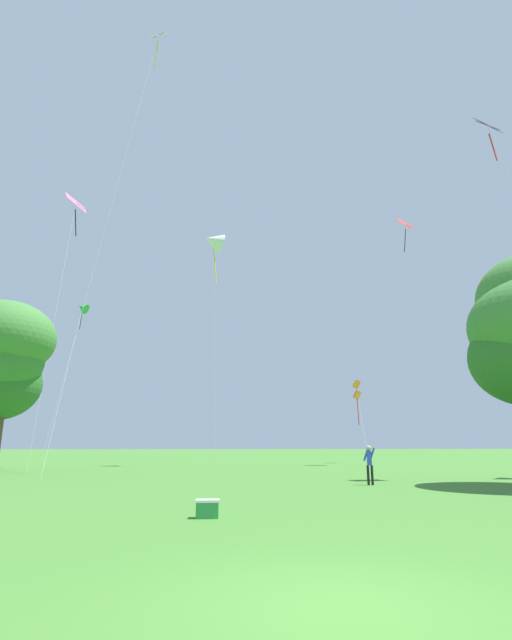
# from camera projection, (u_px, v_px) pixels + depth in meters

# --- Properties ---
(ground_plane) EXTENTS (400.00, 400.00, 0.00)m
(ground_plane) POSITION_uv_depth(u_px,v_px,m) (344.00, 608.00, 5.42)
(ground_plane) COLOR #427A2D
(kite_red_high) EXTENTS (3.21, 4.87, 24.01)m
(kite_red_high) POSITION_uv_depth(u_px,v_px,m) (405.00, 234.00, 47.73)
(kite_red_high) COLOR red
(kite_red_high) RESTS_ON ground_plane
(kite_white_distant) EXTENTS (2.46, 6.79, 21.84)m
(kite_white_distant) POSITION_uv_depth(u_px,v_px,m) (214.00, 241.00, 46.12)
(kite_white_distant) COLOR white
(kite_white_distant) RESTS_ON ground_plane
(kite_green_small) EXTENTS (2.60, 11.75, 13.29)m
(kite_green_small) POSITION_uv_depth(u_px,v_px,m) (82.00, 308.00, 39.56)
(kite_green_small) COLOR green
(kite_green_small) RESTS_ON ground_plane
(kite_yellow_diamond) EXTENTS (3.72, 6.02, 27.94)m
(kite_yellow_diamond) POSITION_uv_depth(u_px,v_px,m) (154.00, 54.00, 30.27)
(kite_yellow_diamond) COLOR yellow
(kite_yellow_diamond) RESTS_ON ground_plane
(kite_orange_box) EXTENTS (2.46, 10.23, 8.25)m
(kite_orange_box) POSITION_uv_depth(u_px,v_px,m) (357.00, 391.00, 49.47)
(kite_orange_box) COLOR orange
(kite_orange_box) RESTS_ON ground_plane
(kite_pink_low) EXTENTS (3.70, 13.36, 26.26)m
(kite_pink_low) POSITION_uv_depth(u_px,v_px,m) (75.00, 212.00, 47.62)
(kite_pink_low) COLOR pink
(kite_pink_low) RESTS_ON ground_plane
(kite_purple_streamer) EXTENTS (1.71, 8.26, 21.76)m
(kite_purple_streamer) POSITION_uv_depth(u_px,v_px,m) (492.00, 137.00, 29.35)
(kite_purple_streamer) COLOR purple
(kite_purple_streamer) RESTS_ON ground_plane
(person_in_red_shirt) EXTENTS (0.56, 0.26, 1.74)m
(person_in_red_shirt) POSITION_uv_depth(u_px,v_px,m) (369.00, 461.00, 22.07)
(person_in_red_shirt) COLOR black
(person_in_red_shirt) RESTS_ON ground_plane
(tree_right_cluster) EXTENTS (6.79, 7.18, 11.33)m
(tree_right_cluster) POSITION_uv_depth(u_px,v_px,m) (1.00, 359.00, 32.49)
(tree_right_cluster) COLOR brown
(tree_right_cluster) RESTS_ON ground_plane
(picnic_cooler) EXTENTS (0.60, 0.40, 0.44)m
(picnic_cooler) POSITION_uv_depth(u_px,v_px,m) (207.00, 509.00, 12.07)
(picnic_cooler) COLOR #2D8C47
(picnic_cooler) RESTS_ON ground_plane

